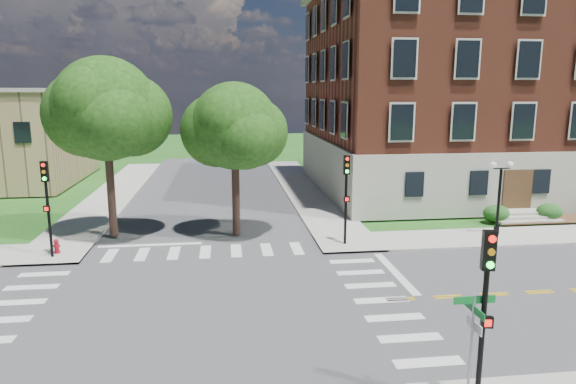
{
  "coord_description": "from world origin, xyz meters",
  "views": [
    {
      "loc": [
        1.07,
        -18.65,
        8.28
      ],
      "look_at": [
        4.26,
        6.62,
        3.2
      ],
      "focal_mm": 32.0,
      "sensor_mm": 36.0,
      "label": 1
    }
  ],
  "objects": [
    {
      "name": "ground",
      "position": [
        0.0,
        0.0,
        0.0
      ],
      "size": [
        160.0,
        160.0,
        0.0
      ],
      "primitive_type": "plane",
      "color": "#1F5117",
      "rests_on": "ground"
    },
    {
      "name": "road_ew",
      "position": [
        0.0,
        0.0,
        0.01
      ],
      "size": [
        90.0,
        12.0,
        0.01
      ],
      "primitive_type": "cube",
      "color": "#3D3D3F",
      "rests_on": "ground"
    },
    {
      "name": "road_ns",
      "position": [
        0.0,
        0.0,
        0.01
      ],
      "size": [
        12.0,
        90.0,
        0.01
      ],
      "primitive_type": "cube",
      "color": "#3D3D3F",
      "rests_on": "ground"
    },
    {
      "name": "sidewalk_ne",
      "position": [
        15.38,
        15.38,
        0.06
      ],
      "size": [
        34.0,
        34.0,
        0.12
      ],
      "color": "#9E9B93",
      "rests_on": "ground"
    },
    {
      "name": "crosswalk_east",
      "position": [
        7.2,
        0.0,
        0.0
      ],
      "size": [
        2.2,
        10.2,
        0.02
      ],
      "primitive_type": null,
      "color": "silver",
      "rests_on": "ground"
    },
    {
      "name": "stop_bar_east",
      "position": [
        8.8,
        3.0,
        0.0
      ],
      "size": [
        0.4,
        5.5,
        0.0
      ],
      "primitive_type": "cube",
      "color": "silver",
      "rests_on": "ground"
    },
    {
      "name": "main_building",
      "position": [
        24.0,
        21.99,
        8.34
      ],
      "size": [
        30.6,
        22.4,
        16.5
      ],
      "color": "#AAA796",
      "rests_on": "ground"
    },
    {
      "name": "tree_c",
      "position": [
        -5.23,
        10.5,
        7.24
      ],
      "size": [
        5.66,
        5.66,
        9.97
      ],
      "color": "black",
      "rests_on": "ground"
    },
    {
      "name": "tree_d",
      "position": [
        1.7,
        9.98,
        6.3
      ],
      "size": [
        4.84,
        4.84,
        8.62
      ],
      "color": "black",
      "rests_on": "ground"
    },
    {
      "name": "traffic_signal_se",
      "position": [
        7.46,
        -7.34,
        3.19
      ],
      "size": [
        0.36,
        0.41,
        4.8
      ],
      "color": "black",
      "rests_on": "ground"
    },
    {
      "name": "traffic_signal_ne",
      "position": [
        7.46,
        7.38,
        3.19
      ],
      "size": [
        0.33,
        0.36,
        4.8
      ],
      "color": "black",
      "rests_on": "ground"
    },
    {
      "name": "traffic_signal_nw",
      "position": [
        -7.53,
        7.05,
        3.19
      ],
      "size": [
        0.34,
        0.37,
        4.8
      ],
      "color": "black",
      "rests_on": "ground"
    },
    {
      "name": "twin_lamp_west",
      "position": [
        16.48,
        8.0,
        2.52
      ],
      "size": [
        1.36,
        0.36,
        4.23
      ],
      "color": "black",
      "rests_on": "ground"
    },
    {
      "name": "street_sign_pole",
      "position": [
        7.23,
        -7.27,
        2.31
      ],
      "size": [
        1.1,
        1.1,
        3.1
      ],
      "color": "gray",
      "rests_on": "ground"
    },
    {
      "name": "fire_hydrant",
      "position": [
        -7.47,
        7.62,
        0.46
      ],
      "size": [
        0.35,
        0.35,
        0.75
      ],
      "color": "maroon",
      "rests_on": "ground"
    }
  ]
}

